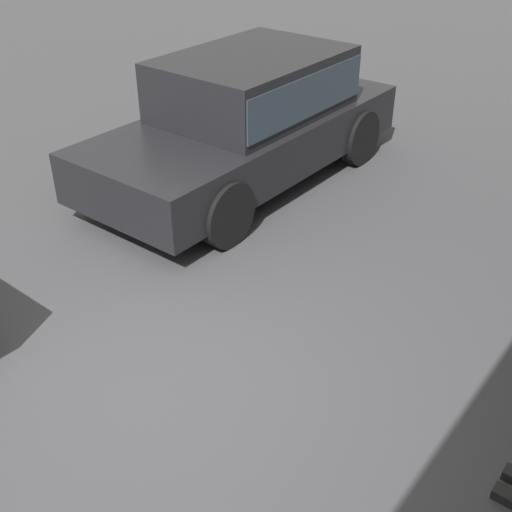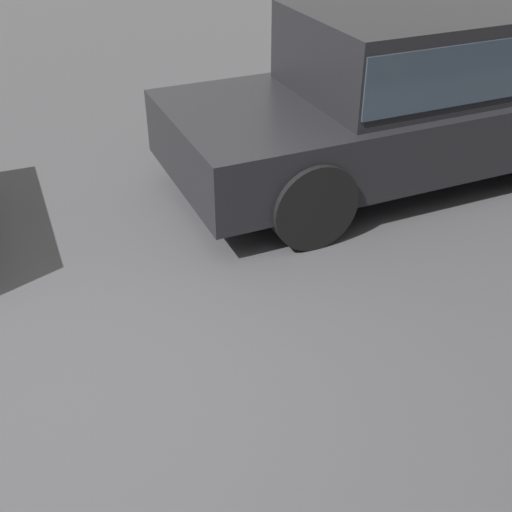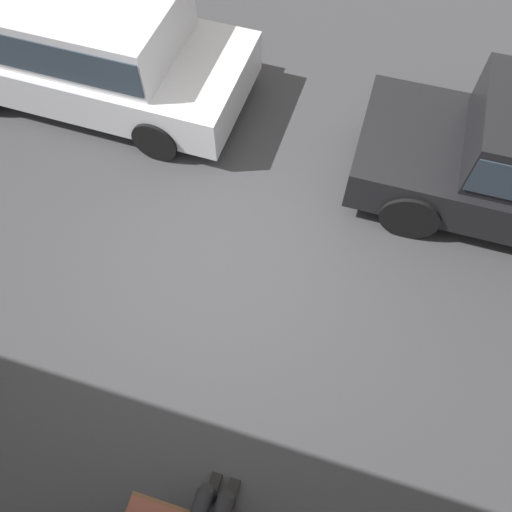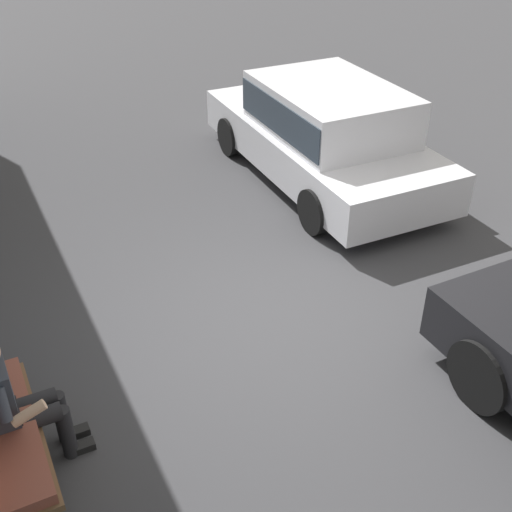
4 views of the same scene
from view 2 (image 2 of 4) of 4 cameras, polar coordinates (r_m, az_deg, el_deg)
The scene contains 2 objects.
ground_plane at distance 3.72m, azimuth -14.74°, elevation -13.79°, with size 60.00×60.00×0.00m, color #38383A.
parked_car_near at distance 5.97m, azimuth 13.48°, elevation 14.39°, with size 4.16×1.82×1.49m.
Camera 2 is at (0.14, 2.60, 2.66)m, focal length 45.00 mm.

